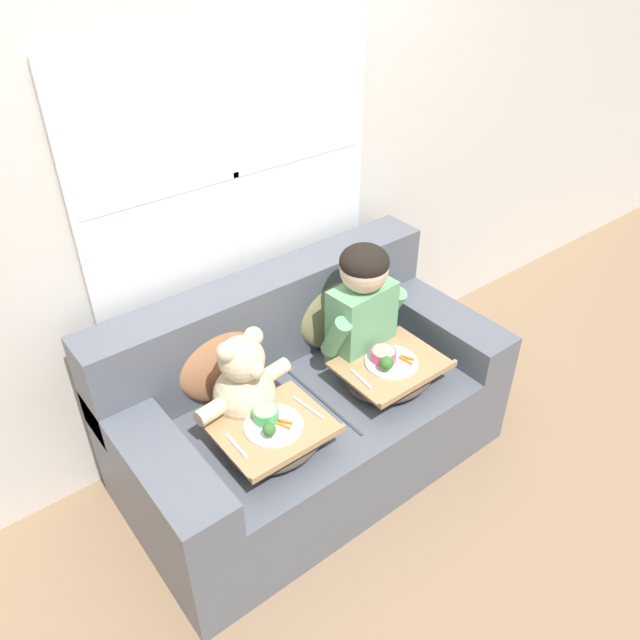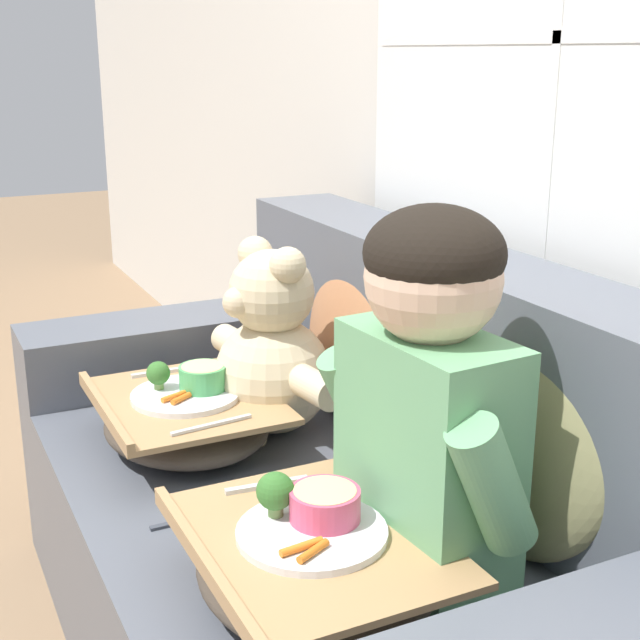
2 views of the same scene
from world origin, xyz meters
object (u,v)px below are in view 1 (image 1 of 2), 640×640
(throw_pillow_behind_teddy, at_px, (217,355))
(lap_tray_teddy, at_px, (274,436))
(teddy_bear, at_px, (245,386))
(couch, at_px, (304,406))
(throw_pillow_behind_child, at_px, (332,304))
(lap_tray_child, at_px, (390,372))
(child_figure, at_px, (363,301))

(throw_pillow_behind_teddy, bearing_deg, lap_tray_teddy, -90.08)
(lap_tray_teddy, bearing_deg, teddy_bear, 89.60)
(couch, bearing_deg, throw_pillow_behind_child, 31.04)
(couch, relative_size, lap_tray_teddy, 3.95)
(lap_tray_child, distance_m, lap_tray_teddy, 0.62)
(child_figure, distance_m, teddy_bear, 0.63)
(teddy_bear, relative_size, lap_tray_child, 1.03)
(lap_tray_child, bearing_deg, teddy_bear, 162.49)
(couch, height_order, lap_tray_child, couch)
(throw_pillow_behind_teddy, height_order, teddy_bear, teddy_bear)
(couch, distance_m, teddy_bear, 0.43)
(child_figure, bearing_deg, teddy_bear, -179.56)
(throw_pillow_behind_teddy, distance_m, lap_tray_teddy, 0.43)
(teddy_bear, bearing_deg, lap_tray_child, -17.51)
(teddy_bear, bearing_deg, couch, 4.97)
(lap_tray_teddy, bearing_deg, couch, 35.49)
(couch, distance_m, lap_tray_teddy, 0.42)
(throw_pillow_behind_teddy, height_order, lap_tray_teddy, throw_pillow_behind_teddy)
(child_figure, bearing_deg, couch, 175.92)
(child_figure, distance_m, lap_tray_teddy, 0.70)
(lap_tray_teddy, bearing_deg, lap_tray_child, -0.03)
(teddy_bear, bearing_deg, lap_tray_teddy, -90.40)
(throw_pillow_behind_child, xyz_separation_m, lap_tray_teddy, (-0.62, -0.41, -0.14))
(couch, xyz_separation_m, child_figure, (0.31, -0.02, 0.45))
(throw_pillow_behind_child, xyz_separation_m, child_figure, (0.00, -0.21, 0.12))
(child_figure, xyz_separation_m, lap_tray_teddy, (-0.62, -0.20, -0.27))
(couch, height_order, throw_pillow_behind_teddy, couch)
(throw_pillow_behind_teddy, bearing_deg, lap_tray_child, -33.44)
(throw_pillow_behind_child, bearing_deg, couch, -148.96)
(lap_tray_child, relative_size, lap_tray_teddy, 1.05)
(throw_pillow_behind_teddy, bearing_deg, child_figure, -18.60)
(child_figure, height_order, lap_tray_child, child_figure)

